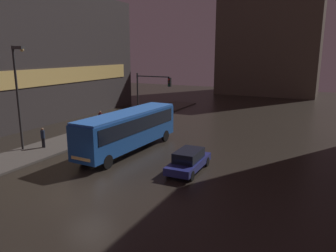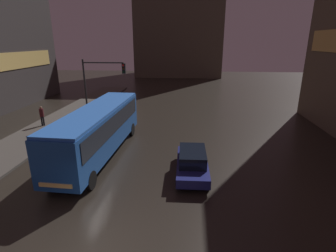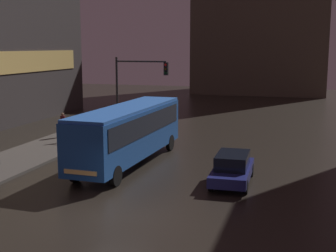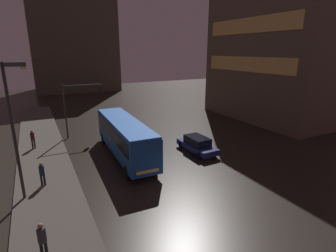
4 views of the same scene
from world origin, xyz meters
name	(u,v)px [view 3 (image 3 of 4)]	position (x,y,z in m)	size (l,w,h in m)	color
ground_plane	(115,218)	(0.00, 0.00, 0.00)	(120.00, 120.00, 0.00)	black
sidewalk_left	(46,149)	(-9.00, 10.00, 0.07)	(4.00, 48.00, 0.15)	#47423D
building_far_backdrop	(262,5)	(0.51, 52.87, 12.35)	(18.07, 12.00, 24.70)	#4C4238
bus_near	(129,129)	(-2.51, 8.05, 2.02)	(2.80, 11.16, 3.27)	#194793
car_taxi	(232,168)	(3.64, 5.99, 0.75)	(1.88, 4.47, 1.47)	navy
pedestrian_mid	(63,123)	(-9.66, 13.52, 1.18)	(0.46, 0.46, 1.76)	black
traffic_light_main	(135,82)	(-4.93, 15.72, 4.01)	(3.98, 0.35, 5.81)	#2D2D2D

